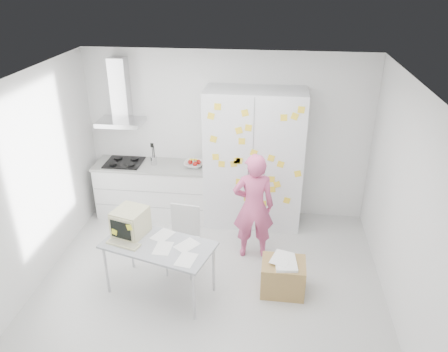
# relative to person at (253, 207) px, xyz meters

# --- Properties ---
(floor) EXTENTS (4.50, 4.00, 0.02)m
(floor) POSITION_rel_person_xyz_m (-0.51, -0.75, -0.80)
(floor) COLOR silver
(floor) RESTS_ON ground
(walls) EXTENTS (4.52, 4.01, 2.70)m
(walls) POSITION_rel_person_xyz_m (-0.51, -0.03, 0.56)
(walls) COLOR white
(walls) RESTS_ON ground
(ceiling) EXTENTS (4.50, 4.00, 0.02)m
(ceiling) POSITION_rel_person_xyz_m (-0.51, -0.75, 1.91)
(ceiling) COLOR white
(ceiling) RESTS_ON walls
(counter_run) EXTENTS (1.84, 0.63, 1.28)m
(counter_run) POSITION_rel_person_xyz_m (-1.71, 0.95, -0.32)
(counter_run) COLOR white
(counter_run) RESTS_ON ground
(range_hood) EXTENTS (0.70, 0.48, 1.01)m
(range_hood) POSITION_rel_person_xyz_m (-2.16, 1.09, 1.16)
(range_hood) COLOR silver
(range_hood) RESTS_ON walls
(tall_cabinet) EXTENTS (1.50, 0.68, 2.20)m
(tall_cabinet) POSITION_rel_person_xyz_m (-0.06, 0.92, 0.31)
(tall_cabinet) COLOR silver
(tall_cabinet) RESTS_ON ground
(person) EXTENTS (0.62, 0.45, 1.59)m
(person) POSITION_rel_person_xyz_m (0.00, 0.00, 0.00)
(person) COLOR #CD507F
(person) RESTS_ON ground
(desk) EXTENTS (1.49, 1.03, 1.08)m
(desk) POSITION_rel_person_xyz_m (-1.37, -0.83, 0.02)
(desk) COLOR #A6A9B1
(desk) RESTS_ON ground
(chair) EXTENTS (0.47, 0.47, 0.93)m
(chair) POSITION_rel_person_xyz_m (-0.92, -0.42, -0.27)
(chair) COLOR silver
(chair) RESTS_ON ground
(cardboard_box) EXTENTS (0.56, 0.46, 0.48)m
(cardboard_box) POSITION_rel_person_xyz_m (0.44, -0.76, -0.57)
(cardboard_box) COLOR #A88549
(cardboard_box) RESTS_ON ground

